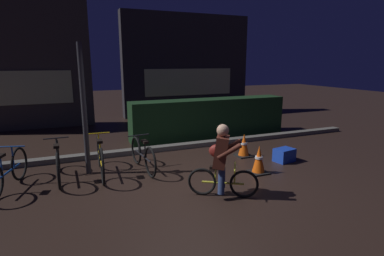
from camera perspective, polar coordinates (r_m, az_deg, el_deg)
ground_plane at (r=5.89m, az=0.42°, el=-9.92°), size 40.00×40.00×0.00m
sidewalk_curb at (r=7.83m, az=-5.81°, el=-3.81°), size 12.00×0.24×0.12m
hedge_row at (r=9.17m, az=3.33°, el=1.91°), size 4.80×0.70×1.15m
storefront_left at (r=11.61m, az=-29.85°, el=11.21°), size 4.47×0.54×4.67m
storefront_right at (r=13.13m, az=-0.92°, el=11.66°), size 5.50×0.54×4.17m
street_post at (r=6.30m, az=-19.62°, el=3.12°), size 0.10×0.10×2.60m
parked_bike_leftmost at (r=6.30m, az=-31.39°, el=-7.04°), size 0.54×1.54×0.73m
parked_bike_left_mid at (r=6.39m, az=-23.85°, el=-5.86°), size 0.46×1.68×0.77m
parked_bike_center_left at (r=6.33m, az=-16.82°, el=-5.33°), size 0.46×1.76×0.81m
parked_bike_center_right at (r=6.43m, az=-9.22°, el=-5.06°), size 0.46×1.54×0.71m
traffic_cone_near at (r=6.34m, az=12.45°, el=-5.88°), size 0.36×0.36×0.58m
traffic_cone_far at (r=7.39m, az=9.73°, el=-3.25°), size 0.36×0.36×0.56m
blue_crate at (r=7.25m, az=16.95°, el=-4.89°), size 0.49×0.40×0.30m
cyclist at (r=5.09m, az=5.62°, el=-6.07°), size 1.04×0.70×1.25m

